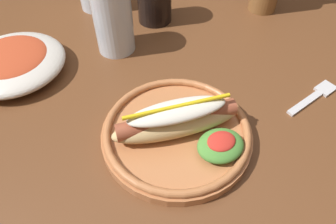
# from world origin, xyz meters

# --- Properties ---
(dining_table) EXTENTS (1.16, 1.05, 0.74)m
(dining_table) POSITION_xyz_m (0.00, 0.00, 0.65)
(dining_table) COLOR brown
(dining_table) RESTS_ON ground_plane
(hot_dog_plate) EXTENTS (0.23, 0.23, 0.08)m
(hot_dog_plate) POSITION_xyz_m (-0.04, -0.08, 0.76)
(hot_dog_plate) COLOR #B77042
(hot_dog_plate) RESTS_ON dining_table
(fork) EXTENTS (0.12, 0.04, 0.00)m
(fork) POSITION_xyz_m (0.22, -0.11, 0.74)
(fork) COLOR silver
(fork) RESTS_ON dining_table
(water_cup) EXTENTS (0.08, 0.08, 0.13)m
(water_cup) POSITION_xyz_m (-0.04, 0.19, 0.81)
(water_cup) COLOR silver
(water_cup) RESTS_ON dining_table
(side_bowl) EXTENTS (0.19, 0.19, 0.05)m
(side_bowl) POSITION_xyz_m (-0.24, 0.20, 0.76)
(side_bowl) COLOR silver
(side_bowl) RESTS_ON dining_table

